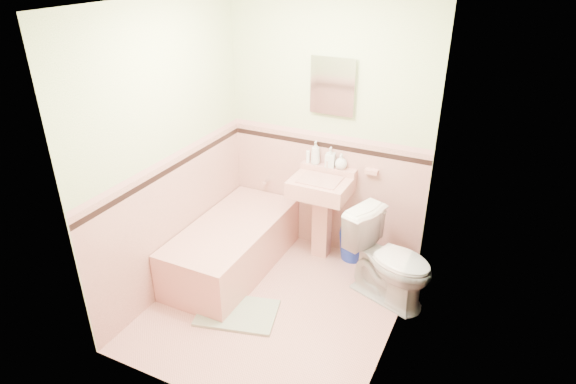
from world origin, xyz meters
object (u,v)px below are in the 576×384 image
at_px(toilet, 390,260).
at_px(bucket, 353,246).
at_px(sink, 320,219).
at_px(soap_bottle_left, 316,153).
at_px(shoe, 225,307).
at_px(medicine_cabinet, 333,86).
at_px(bathtub, 233,248).
at_px(soap_bottle_right, 341,161).
at_px(soap_bottle_mid, 330,157).

height_order(toilet, bucket, toilet).
bearing_deg(sink, soap_bottle_left, 127.58).
xyz_separation_m(toilet, shoe, (-1.20, -0.80, -0.35)).
height_order(sink, medicine_cabinet, medicine_cabinet).
bearing_deg(bathtub, soap_bottle_right, 41.44).
xyz_separation_m(soap_bottle_mid, soap_bottle_right, (0.11, 0.00, -0.02)).
xyz_separation_m(soap_bottle_left, soap_bottle_mid, (0.15, 0.00, -0.02)).
xyz_separation_m(medicine_cabinet, soap_bottle_left, (-0.14, -0.03, -0.65)).
xyz_separation_m(soap_bottle_left, bucket, (0.45, -0.05, -0.90)).
height_order(medicine_cabinet, toilet, medicine_cabinet).
bearing_deg(medicine_cabinet, shoe, -106.80).
height_order(soap_bottle_mid, soap_bottle_right, soap_bottle_mid).
height_order(medicine_cabinet, shoe, medicine_cabinet).
relative_size(sink, medicine_cabinet, 1.93).
distance_m(medicine_cabinet, soap_bottle_left, 0.67).
xyz_separation_m(soap_bottle_left, toilet, (0.93, -0.50, -0.65)).
distance_m(soap_bottle_left, bucket, 1.01).
xyz_separation_m(medicine_cabinet, soap_bottle_right, (0.12, -0.03, -0.70)).
bearing_deg(sink, toilet, -22.20).
bearing_deg(bathtub, soap_bottle_mid, 45.63).
height_order(bathtub, medicine_cabinet, medicine_cabinet).
relative_size(bathtub, shoe, 11.27).
distance_m(soap_bottle_left, soap_bottle_mid, 0.15).
xyz_separation_m(sink, soap_bottle_mid, (0.01, 0.18, 0.59)).
height_order(medicine_cabinet, bucket, medicine_cabinet).
height_order(bathtub, toilet, toilet).
bearing_deg(bucket, toilet, -43.45).
relative_size(medicine_cabinet, toilet, 0.57).
bearing_deg(sink, bucket, 22.73).
xyz_separation_m(soap_bottle_left, shoe, (-0.26, -1.31, -0.99)).
distance_m(soap_bottle_mid, shoe, 1.68).
distance_m(bathtub, bucket, 1.20).
relative_size(soap_bottle_left, toilet, 0.29).
height_order(sink, bucket, sink).
height_order(soap_bottle_left, toilet, soap_bottle_left).
bearing_deg(sink, soap_bottle_right, 55.37).
height_order(soap_bottle_mid, bucket, soap_bottle_mid).
height_order(sink, soap_bottle_right, soap_bottle_right).
relative_size(sink, soap_bottle_right, 5.80).
bearing_deg(soap_bottle_mid, bucket, -9.35).
distance_m(sink, soap_bottle_mid, 0.62).
xyz_separation_m(sink, toilet, (0.79, -0.32, -0.04)).
relative_size(soap_bottle_right, toilet, 0.19).
xyz_separation_m(bathtub, soap_bottle_right, (0.80, 0.71, 0.78)).
bearing_deg(soap_bottle_right, shoe, -112.01).
height_order(sink, toilet, sink).
distance_m(soap_bottle_right, bucket, 0.88).
bearing_deg(sink, soap_bottle_mid, 85.34).
bearing_deg(soap_bottle_mid, sink, -94.66).
bearing_deg(soap_bottle_mid, shoe, -107.75).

